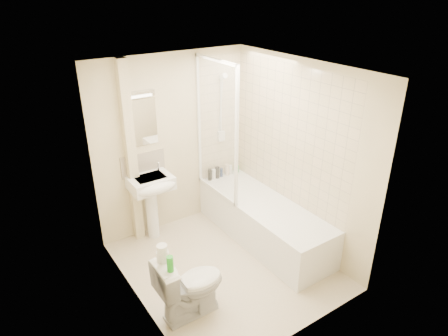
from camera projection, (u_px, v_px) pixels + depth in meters
floor at (225, 266)px, 4.91m from camera, size 2.50×2.50×0.00m
wall_back at (173, 144)px, 5.34m from camera, size 2.20×0.02×2.40m
wall_left at (131, 207)px, 3.84m from camera, size 0.02×2.50×2.40m
wall_right at (298, 156)px, 4.96m from camera, size 0.02×2.50×2.40m
ceiling at (226, 69)px, 3.89m from camera, size 2.20×2.50×0.02m
tile_back at (220, 118)px, 5.61m from camera, size 0.70×0.01×1.75m
tile_right at (288, 135)px, 5.00m from camera, size 0.01×2.10×1.75m
pipe_boxing at (131, 156)px, 4.98m from camera, size 0.12×0.12×2.40m
splashback at (143, 163)px, 5.17m from camera, size 0.60×0.02×0.30m
mirror at (139, 123)px, 4.94m from camera, size 0.46×0.01×0.60m
strip_light at (137, 94)px, 4.76m from camera, size 0.42×0.07×0.07m
bathtub at (263, 220)px, 5.32m from camera, size 0.70×2.10×0.55m
shower_screen at (216, 130)px, 5.09m from camera, size 0.04×0.92×1.80m
shower_fixture at (222, 111)px, 5.53m from camera, size 0.10×0.16×0.99m
pedestal_sink at (152, 191)px, 5.13m from camera, size 0.54×0.49×1.04m
bottle_black_a at (210, 175)px, 5.77m from camera, size 0.06×0.06×0.17m
bottle_white_a at (214, 174)px, 5.81m from camera, size 0.06×0.06×0.15m
bottle_black_b at (217, 172)px, 5.84m from camera, size 0.07×0.07×0.17m
bottle_blue at (221, 172)px, 5.88m from camera, size 0.04×0.04×0.13m
bottle_cream at (227, 170)px, 5.93m from camera, size 0.06×0.06×0.17m
bottle_white_b at (230, 170)px, 5.96m from camera, size 0.05×0.05×0.14m
bottle_green at (237, 169)px, 6.03m from camera, size 0.06×0.06×0.10m
toilet at (190, 285)px, 4.07m from camera, size 0.41×0.71×0.72m
toilet_roll_lower at (163, 256)px, 3.84m from camera, size 0.12×0.12×0.10m
toilet_roll_upper at (162, 250)px, 3.76m from camera, size 0.10×0.10×0.10m
green_bottle at (170, 264)px, 3.69m from camera, size 0.06×0.06×0.16m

